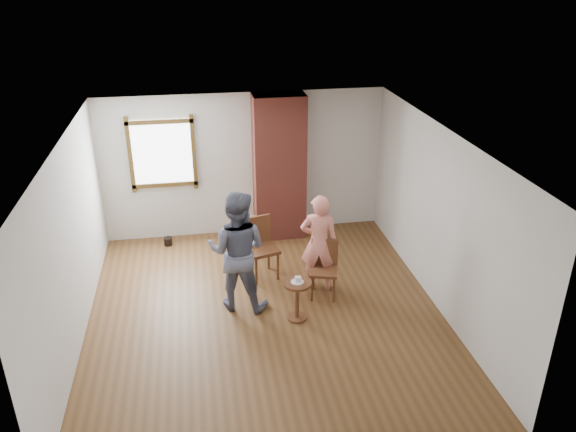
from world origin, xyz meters
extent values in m
plane|color=brown|center=(0.00, 0.00, 0.00)|extent=(5.50, 5.50, 0.00)
cube|color=silver|center=(0.00, 2.75, 1.30)|extent=(5.00, 0.04, 2.60)
cube|color=silver|center=(-2.50, 0.00, 1.30)|extent=(0.04, 5.50, 2.60)
cube|color=silver|center=(2.50, 0.00, 1.30)|extent=(0.04, 5.50, 2.60)
cube|color=white|center=(0.00, 0.00, 2.60)|extent=(5.00, 5.50, 0.04)
cube|color=brown|center=(-1.40, 2.71, 1.60)|extent=(1.14, 0.06, 1.34)
cube|color=white|center=(-1.40, 2.73, 1.60)|extent=(1.00, 0.02, 1.20)
cube|color=#A4473A|center=(0.60, 2.50, 1.30)|extent=(0.90, 0.50, 2.60)
cylinder|color=#C2B18C|center=(0.05, 2.40, 0.21)|extent=(0.33, 0.33, 0.41)
cylinder|color=black|center=(-1.43, 2.40, 0.07)|extent=(0.15, 0.15, 0.14)
cube|color=brown|center=(0.09, 1.03, 0.49)|extent=(0.56, 0.56, 0.05)
cylinder|color=brown|center=(-0.04, 0.80, 0.25)|extent=(0.04, 0.04, 0.49)
cylinder|color=brown|center=(0.32, 0.90, 0.25)|extent=(0.04, 0.04, 0.49)
cylinder|color=brown|center=(-0.14, 1.16, 0.25)|extent=(0.04, 0.04, 0.49)
cylinder|color=brown|center=(0.22, 1.26, 0.25)|extent=(0.04, 0.04, 0.49)
cube|color=brown|center=(0.04, 1.23, 0.74)|extent=(0.45, 0.17, 0.49)
cube|color=brown|center=(0.92, 0.32, 0.43)|extent=(0.50, 0.50, 0.05)
cylinder|color=brown|center=(0.72, 0.21, 0.22)|extent=(0.04, 0.04, 0.43)
cylinder|color=brown|center=(1.03, 0.12, 0.22)|extent=(0.04, 0.04, 0.43)
cylinder|color=brown|center=(0.81, 0.53, 0.22)|extent=(0.04, 0.04, 0.43)
cylinder|color=brown|center=(1.12, 0.44, 0.22)|extent=(0.04, 0.04, 0.43)
cube|color=brown|center=(0.97, 0.50, 0.65)|extent=(0.40, 0.15, 0.43)
cylinder|color=brown|center=(0.42, -0.19, 0.58)|extent=(0.40, 0.40, 0.04)
cylinder|color=brown|center=(0.42, -0.19, 0.29)|extent=(0.06, 0.06, 0.54)
cylinder|color=brown|center=(0.42, -0.19, 0.01)|extent=(0.28, 0.28, 0.03)
cylinder|color=white|center=(0.42, -0.19, 0.60)|extent=(0.18, 0.18, 0.01)
cube|color=white|center=(0.43, -0.19, 0.64)|extent=(0.08, 0.07, 0.06)
imported|color=#121934|center=(-0.35, 0.30, 0.90)|extent=(1.05, 0.94, 1.80)
imported|color=#ED8776|center=(0.89, 0.56, 0.78)|extent=(0.64, 0.50, 1.55)
camera|label=1|loc=(-0.83, -6.71, 4.67)|focal=35.00mm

